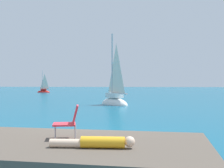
% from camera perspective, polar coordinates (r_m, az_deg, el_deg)
% --- Properties ---
extents(ground_plane, '(160.00, 160.00, 0.00)m').
position_cam_1_polar(ground_plane, '(10.54, -3.63, -11.15)').
color(ground_plane, '#0F5675').
extents(shore_ledge, '(6.70, 4.00, 0.78)m').
position_cam_1_polar(shore_ledge, '(6.95, -8.75, -14.14)').
color(shore_ledge, brown).
rests_on(shore_ledge, ground).
extents(boulder_seaward, '(1.03, 1.03, 0.52)m').
position_cam_1_polar(boulder_seaward, '(9.09, -1.25, -13.10)').
color(boulder_seaward, '#5A5346').
rests_on(boulder_seaward, ground).
extents(boulder_inland, '(2.07, 2.01, 1.12)m').
position_cam_1_polar(boulder_inland, '(9.26, -11.23, -12.85)').
color(boulder_inland, brown).
rests_on(boulder_inland, ground).
extents(sailboat_near, '(3.18, 3.63, 6.89)m').
position_cam_1_polar(sailboat_near, '(25.87, 0.49, -3.20)').
color(sailboat_near, white).
rests_on(sailboat_near, ground).
extents(sailboat_far, '(2.27, 1.02, 4.14)m').
position_cam_1_polar(sailboat_far, '(52.25, -13.09, -1.36)').
color(sailboat_far, red).
rests_on(sailboat_far, ground).
extents(person_sunbather, '(1.76, 0.24, 0.25)m').
position_cam_1_polar(person_sunbather, '(6.16, -3.03, -11.23)').
color(person_sunbather, gold).
rests_on(person_sunbather, shore_ledge).
extents(beach_chair, '(0.68, 0.58, 0.80)m').
position_cam_1_polar(beach_chair, '(7.10, -8.29, -6.97)').
color(beach_chair, '#E03342').
rests_on(beach_chair, shore_ledge).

